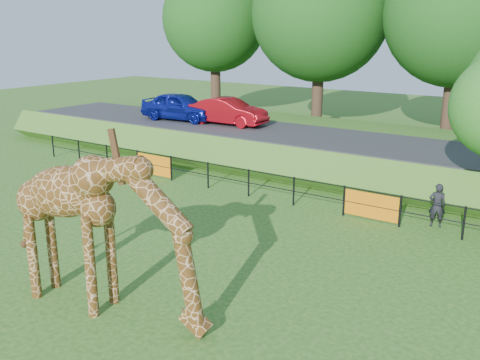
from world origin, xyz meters
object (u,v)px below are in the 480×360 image
(giraffe, at_px, (104,233))
(car_blue, at_px, (180,106))
(car_red, at_px, (228,111))
(visitor, at_px, (437,205))

(giraffe, xyz_separation_m, car_blue, (-10.55, 15.09, 0.26))
(car_red, bearing_deg, visitor, -116.38)
(car_red, xyz_separation_m, visitor, (12.36, -5.49, -1.38))
(car_red, distance_m, visitor, 13.59)
(car_blue, height_order, car_red, car_blue)
(visitor, bearing_deg, car_blue, -34.17)
(giraffe, xyz_separation_m, car_red, (-7.53, 15.42, 0.19))
(giraffe, height_order, car_red, giraffe)
(visitor, bearing_deg, giraffe, 48.40)
(giraffe, bearing_deg, car_red, 109.34)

